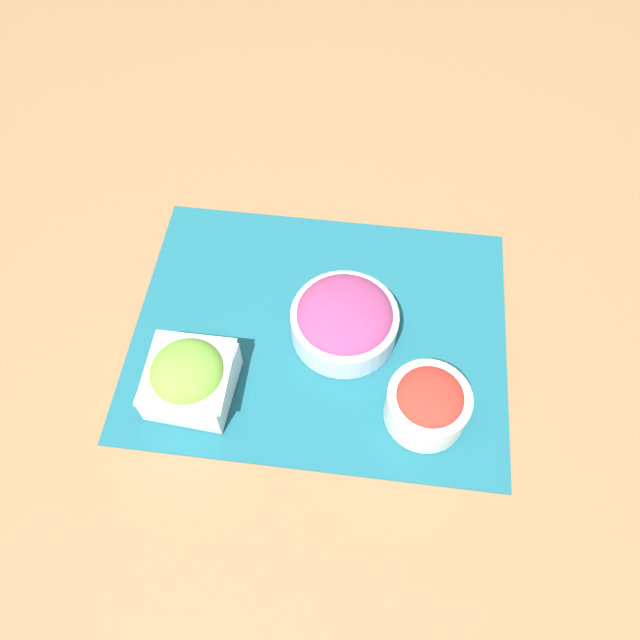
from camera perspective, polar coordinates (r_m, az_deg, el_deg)
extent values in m
plane|color=olive|center=(0.99, 0.00, -1.02)|extent=(3.00, 3.00, 0.00)
cube|color=#195B6B|center=(0.99, 0.00, -0.97)|extent=(0.58, 0.45, 0.00)
cylinder|color=white|center=(0.90, 9.74, -7.77)|extent=(0.12, 0.12, 0.06)
torus|color=white|center=(0.88, 10.05, -6.92)|extent=(0.12, 0.12, 0.01)
ellipsoid|color=red|center=(0.88, 10.05, -6.92)|extent=(0.09, 0.09, 0.03)
cube|color=white|center=(0.93, -11.71, -5.52)|extent=(0.13, 0.13, 0.06)
cube|color=white|center=(0.90, -12.06, -4.63)|extent=(0.12, 0.12, 0.00)
ellipsoid|color=#6BAD38|center=(0.90, -12.04, -4.69)|extent=(0.11, 0.11, 0.06)
cylinder|color=silver|center=(0.96, 2.20, -0.57)|extent=(0.17, 0.17, 0.05)
torus|color=silver|center=(0.94, 2.25, 0.25)|extent=(0.16, 0.16, 0.01)
ellipsoid|color=#93386B|center=(0.94, 2.25, 0.25)|extent=(0.15, 0.15, 0.05)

